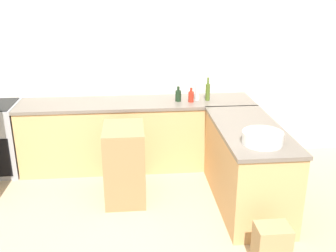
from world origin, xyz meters
TOP-DOWN VIEW (x-y plane):
  - ground_plane at (0.00, 0.00)m, footprint 14.00×14.00m
  - wall_back at (0.00, 2.08)m, footprint 8.00×0.06m
  - counter_back at (0.00, 1.73)m, footprint 3.08×0.67m
  - counter_peninsula at (1.19, 0.63)m, footprint 0.69×1.60m
  - island_table at (-0.17, 0.85)m, footprint 0.45×0.62m
  - mixing_bowl at (1.18, 0.17)m, footprint 0.39×0.39m
  - olive_oil_bottle at (0.93, 1.70)m, footprint 0.06×0.06m
  - wine_bottle_dark at (0.54, 1.70)m, footprint 0.08×0.08m
  - vinegar_bottle_clear at (0.80, 1.73)m, footprint 0.06×0.06m
  - hot_sauce_bottle at (0.71, 1.65)m, footprint 0.07×0.07m
  - paper_bag at (1.11, -0.47)m, footprint 0.30×0.23m

SIDE VIEW (x-z plane):
  - ground_plane at x=0.00m, z-range 0.00..0.00m
  - paper_bag at x=1.11m, z-range 0.00..0.41m
  - island_table at x=-0.17m, z-range 0.00..0.88m
  - counter_back at x=0.00m, z-range 0.00..0.91m
  - counter_peninsula at x=1.19m, z-range 0.00..0.92m
  - mixing_bowl at x=1.18m, z-range 0.91..1.03m
  - hot_sauce_bottle at x=0.71m, z-range 0.89..1.08m
  - wine_bottle_dark at x=0.54m, z-range 0.89..1.09m
  - olive_oil_bottle at x=0.93m, z-range 0.88..1.19m
  - vinegar_bottle_clear at x=0.80m, z-range 0.88..1.20m
  - wall_back at x=0.00m, z-range 0.00..2.70m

